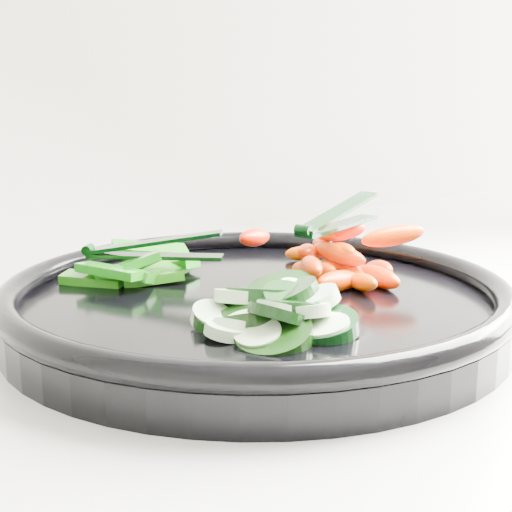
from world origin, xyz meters
TOP-DOWN VIEW (x-y plane):
  - veggie_tray at (-0.04, 1.65)m, footprint 0.40×0.40m
  - cucumber_pile at (-0.08, 1.58)m, footprint 0.11×0.12m
  - carrot_pile at (0.04, 1.64)m, footprint 0.14×0.15m
  - pepper_pile at (-0.08, 1.75)m, footprint 0.13×0.10m
  - tong_carrot at (0.04, 1.65)m, footprint 0.11×0.05m
  - tong_pepper at (-0.08, 1.74)m, footprint 0.09×0.09m

SIDE VIEW (x-z plane):
  - veggie_tray at x=-0.04m, z-range 0.93..0.97m
  - pepper_pile at x=-0.08m, z-range 0.94..0.98m
  - cucumber_pile at x=-0.08m, z-range 0.94..0.98m
  - carrot_pile at x=0.04m, z-range 0.95..1.00m
  - tong_pepper at x=-0.08m, z-range 0.97..0.99m
  - tong_carrot at x=0.04m, z-range 0.99..1.02m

